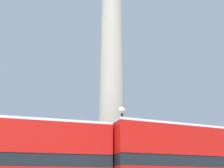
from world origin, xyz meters
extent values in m
cube|color=#ADA593|center=(0.00, 0.00, 3.12)|extent=(2.22, 2.22, 1.25)
cylinder|color=#ADA593|center=(0.00, 0.00, 13.54)|extent=(2.16, 2.16, 19.61)
cube|color=#B7140F|center=(-7.07, -5.68, 3.34)|extent=(10.27, 2.59, 1.43)
cube|color=silver|center=(-7.07, -5.68, 4.11)|extent=(10.27, 2.59, 0.12)
cube|color=black|center=(3.65, -5.94, 2.41)|extent=(11.27, 3.30, 0.55)
cube|color=#B7140F|center=(3.65, -5.94, 3.44)|extent=(11.27, 3.35, 1.51)
cube|color=silver|center=(3.65, -5.94, 4.25)|extent=(11.27, 3.35, 0.12)
ellipsoid|color=brown|center=(-8.26, 4.42, 4.47)|extent=(2.35, 1.48, 1.06)
cone|color=brown|center=(-7.23, 4.64, 4.95)|extent=(1.12, 0.78, 1.12)
cylinder|color=brown|center=(-8.26, 4.42, 5.45)|extent=(0.36, 0.36, 0.90)
sphere|color=brown|center=(-8.26, 4.42, 6.04)|extent=(0.28, 0.28, 0.28)
cylinder|color=brown|center=(-7.63, 4.85, 3.36)|extent=(0.20, 0.20, 1.15)
cylinder|color=brown|center=(-7.51, 4.28, 3.36)|extent=(0.20, 0.20, 1.15)
cylinder|color=black|center=(-0.22, -3.25, 2.87)|extent=(0.14, 0.14, 5.74)
sphere|color=white|center=(-0.22, -3.25, 5.98)|extent=(0.49, 0.49, 0.49)
camera|label=1|loc=(-4.97, -17.26, 1.62)|focal=35.00mm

